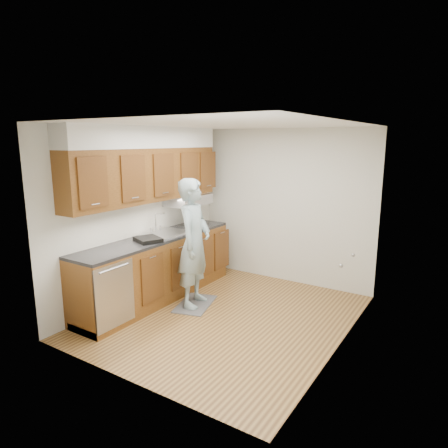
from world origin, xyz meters
name	(u,v)px	position (x,y,z in m)	size (l,w,h in m)	color
floor	(227,316)	(0.00, 0.00, 0.00)	(3.50, 3.50, 0.00)	olive
ceiling	(227,124)	(0.00, 0.00, 2.50)	(3.50, 3.50, 0.00)	white
wall_left	(141,214)	(-1.50, 0.00, 1.25)	(0.02, 3.50, 2.50)	silver
wall_right	(345,241)	(1.50, 0.00, 1.25)	(0.02, 3.50, 2.50)	silver
wall_back	(284,206)	(0.00, 1.75, 1.25)	(3.00, 0.02, 2.50)	silver
counter	(158,267)	(-1.20, 0.00, 0.49)	(0.64, 2.80, 1.30)	brown
upper_cabinets	(150,166)	(-1.33, 0.05, 1.95)	(0.47, 2.80, 1.21)	brown
closet_door	(350,254)	(1.49, 0.30, 1.02)	(0.02, 1.22, 2.05)	silver
floor_mat	(195,304)	(-0.59, 0.09, 0.01)	(0.44, 0.74, 0.01)	slate
person	(194,235)	(-0.59, 0.09, 1.03)	(0.72, 0.48, 2.04)	#8DA6AB
soap_bottle_a	(188,219)	(-1.23, 0.79, 1.06)	(0.09, 0.09, 0.24)	silver
soap_bottle_b	(190,222)	(-1.15, 0.74, 1.03)	(0.08, 0.08, 0.18)	silver
soap_bottle_c	(190,220)	(-1.28, 0.90, 1.03)	(0.14, 0.14, 0.18)	silver
soda_can	(192,225)	(-1.09, 0.70, 1.00)	(0.06, 0.06, 0.11)	#AF271E
steel_can	(200,225)	(-0.99, 0.79, 1.00)	(0.07, 0.07, 0.13)	#A5A5AA
dish_rack	(148,240)	(-1.12, -0.27, 0.97)	(0.36, 0.30, 0.06)	black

